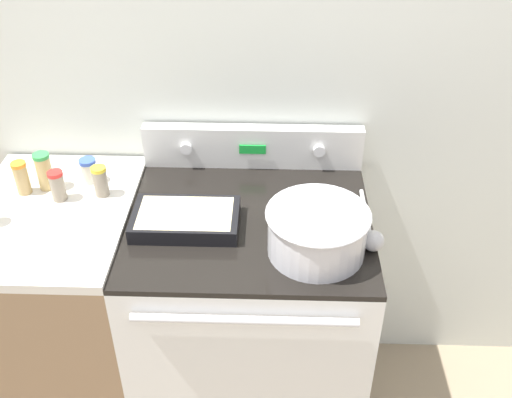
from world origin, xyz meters
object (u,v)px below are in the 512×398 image
object	(u,v)px
spice_jar_red_cap	(57,186)
spice_jar_orange_cap	(22,178)
ladle	(372,236)
spice_jar_blue_cap	(89,170)
spice_jar_yellow_cap	(100,181)
mixing_bowl	(317,230)
spice_jar_green_cap	(44,171)
casserole_dish	(186,219)

from	to	relation	value
spice_jar_red_cap	spice_jar_orange_cap	distance (m)	0.13
ladle	spice_jar_blue_cap	world-z (taller)	spice_jar_blue_cap
spice_jar_yellow_cap	mixing_bowl	bearing A→B (deg)	-20.05
spice_jar_blue_cap	spice_jar_green_cap	distance (m)	0.14
spice_jar_yellow_cap	spice_jar_red_cap	bearing A→B (deg)	-167.04
casserole_dish	spice_jar_orange_cap	size ratio (longest dim) A/B	2.85
casserole_dish	spice_jar_yellow_cap	xyz separation A→B (m)	(-0.29, 0.14, 0.04)
spice_jar_blue_cap	spice_jar_orange_cap	distance (m)	0.21
spice_jar_red_cap	spice_jar_orange_cap	world-z (taller)	spice_jar_orange_cap
mixing_bowl	spice_jar_red_cap	distance (m)	0.83
spice_jar_red_cap	mixing_bowl	bearing A→B (deg)	-15.08
mixing_bowl	spice_jar_orange_cap	xyz separation A→B (m)	(-0.92, 0.25, -0.01)
casserole_dish	spice_jar_red_cap	world-z (taller)	spice_jar_red_cap
mixing_bowl	ladle	bearing A→B (deg)	14.30
spice_jar_green_cap	spice_jar_red_cap	bearing A→B (deg)	-46.66
spice_jar_red_cap	spice_jar_yellow_cap	bearing A→B (deg)	12.96
mixing_bowl	casserole_dish	size ratio (longest dim) A/B	0.92
spice_jar_yellow_cap	spice_jar_red_cap	distance (m)	0.13
mixing_bowl	spice_jar_yellow_cap	xyz separation A→B (m)	(-0.67, 0.24, -0.01)
mixing_bowl	spice_jar_green_cap	bearing A→B (deg)	162.03
ladle	spice_jar_yellow_cap	xyz separation A→B (m)	(-0.83, 0.20, 0.04)
ladle	spice_jar_orange_cap	world-z (taller)	spice_jar_orange_cap
casserole_dish	spice_jar_orange_cap	xyz separation A→B (m)	(-0.54, 0.14, 0.04)
spice_jar_red_cap	spice_jar_orange_cap	bearing A→B (deg)	164.96
casserole_dish	spice_jar_orange_cap	distance (m)	0.56
spice_jar_yellow_cap	spice_jar_red_cap	xyz separation A→B (m)	(-0.13, -0.03, -0.00)
ladle	spice_jar_yellow_cap	world-z (taller)	spice_jar_yellow_cap
spice_jar_yellow_cap	spice_jar_orange_cap	world-z (taller)	spice_jar_orange_cap
spice_jar_blue_cap	spice_jar_green_cap	size ratio (longest dim) A/B	0.65
casserole_dish	ladle	world-z (taller)	ladle
casserole_dish	spice_jar_green_cap	xyz separation A→B (m)	(-0.47, 0.17, 0.05)
mixing_bowl	casserole_dish	world-z (taller)	mixing_bowl
spice_jar_green_cap	spice_jar_orange_cap	world-z (taller)	spice_jar_green_cap
spice_jar_yellow_cap	ladle	bearing A→B (deg)	-13.70
casserole_dish	spice_jar_red_cap	bearing A→B (deg)	165.09
casserole_dish	spice_jar_blue_cap	xyz separation A→B (m)	(-0.35, 0.22, 0.03)
spice_jar_yellow_cap	spice_jar_green_cap	world-z (taller)	spice_jar_green_cap
casserole_dish	spice_jar_blue_cap	size ratio (longest dim) A/B	3.86
ladle	spice_jar_yellow_cap	bearing A→B (deg)	166.30
spice_jar_green_cap	spice_jar_orange_cap	distance (m)	0.07
spice_jar_blue_cap	spice_jar_red_cap	xyz separation A→B (m)	(-0.07, -0.11, 0.01)
ladle	spice_jar_blue_cap	bearing A→B (deg)	162.58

